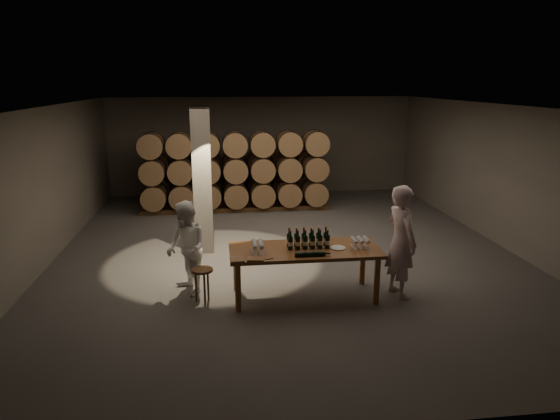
{
  "coord_description": "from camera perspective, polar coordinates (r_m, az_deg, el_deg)",
  "views": [
    {
      "loc": [
        -1.43,
        -10.56,
        3.73
      ],
      "look_at": [
        -0.19,
        -0.58,
        1.1
      ],
      "focal_mm": 32.0,
      "sensor_mm": 36.0,
      "label": 1
    }
  ],
  "objects": [
    {
      "name": "room",
      "position": [
        10.98,
        -8.87,
        3.29
      ],
      "size": [
        12.0,
        12.0,
        12.0
      ],
      "color": "#575351",
      "rests_on": "ground"
    },
    {
      "name": "tasting_table",
      "position": [
        8.7,
        2.83,
        -5.07
      ],
      "size": [
        2.6,
        1.1,
        0.9
      ],
      "color": "brown",
      "rests_on": "ground"
    },
    {
      "name": "barrel_stack_back",
      "position": [
        16.04,
        -5.27,
        4.15
      ],
      "size": [
        5.48,
        0.95,
        1.57
      ],
      "color": "#54381C",
      "rests_on": "ground"
    },
    {
      "name": "barrel_stack_front",
      "position": [
        14.59,
        -5.12,
        4.59
      ],
      "size": [
        5.48,
        0.95,
        2.31
      ],
      "color": "#54381C",
      "rests_on": "ground"
    },
    {
      "name": "bottle_cluster",
      "position": [
        8.69,
        3.24,
        -3.53
      ],
      "size": [
        0.74,
        0.24,
        0.34
      ],
      "color": "black",
      "rests_on": "tasting_table"
    },
    {
      "name": "lying_bottles",
      "position": [
        8.29,
        3.51,
        -5.06
      ],
      "size": [
        0.6,
        0.08,
        0.08
      ],
      "color": "black",
      "rests_on": "tasting_table"
    },
    {
      "name": "glass_cluster_left",
      "position": [
        8.46,
        -2.58,
        -3.93
      ],
      "size": [
        0.2,
        0.42,
        0.19
      ],
      "color": "silver",
      "rests_on": "tasting_table"
    },
    {
      "name": "glass_cluster_right",
      "position": [
        8.81,
        9.14,
        -3.44
      ],
      "size": [
        0.3,
        0.3,
        0.17
      ],
      "color": "silver",
      "rests_on": "tasting_table"
    },
    {
      "name": "plate",
      "position": [
        8.73,
        6.65,
        -4.31
      ],
      "size": [
        0.26,
        0.26,
        0.02
      ],
      "primitive_type": "cylinder",
      "color": "white",
      "rests_on": "tasting_table"
    },
    {
      "name": "notebook_near",
      "position": [
        8.14,
        -2.83,
        -5.61
      ],
      "size": [
        0.29,
        0.24,
        0.03
      ],
      "primitive_type": "cube",
      "rotation": [
        0.0,
        0.0,
        -0.11
      ],
      "color": "brown",
      "rests_on": "tasting_table"
    },
    {
      "name": "notebook_corner",
      "position": [
        8.15,
        -4.9,
        -5.62
      ],
      "size": [
        0.24,
        0.29,
        0.02
      ],
      "primitive_type": "cube",
      "rotation": [
        0.0,
        0.0,
        0.05
      ],
      "color": "brown",
      "rests_on": "tasting_table"
    },
    {
      "name": "pen",
      "position": [
        8.16,
        -1.22,
        -5.61
      ],
      "size": [
        0.14,
        0.05,
        0.01
      ],
      "primitive_type": "cylinder",
      "rotation": [
        0.0,
        1.57,
        0.29
      ],
      "color": "black",
      "rests_on": "tasting_table"
    },
    {
      "name": "stool",
      "position": [
        8.7,
        -8.85,
        -7.35
      ],
      "size": [
        0.36,
        0.36,
        0.61
      ],
      "rotation": [
        0.0,
        0.0,
        0.26
      ],
      "color": "#54381C",
      "rests_on": "ground"
    },
    {
      "name": "person_man",
      "position": [
        8.96,
        13.66,
        -3.49
      ],
      "size": [
        0.64,
        0.83,
        2.01
      ],
      "primitive_type": "imported",
      "rotation": [
        0.0,
        0.0,
        1.81
      ],
      "color": "beige",
      "rests_on": "ground"
    },
    {
      "name": "person_woman",
      "position": [
        8.99,
        -10.64,
        -4.33
      ],
      "size": [
        0.93,
        1.02,
        1.69
      ],
      "primitive_type": "imported",
      "rotation": [
        0.0,
        0.0,
        -1.13
      ],
      "color": "white",
      "rests_on": "ground"
    }
  ]
}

